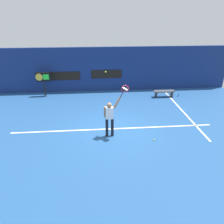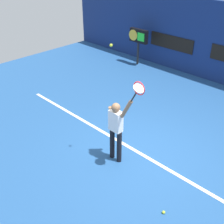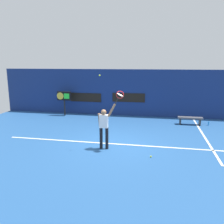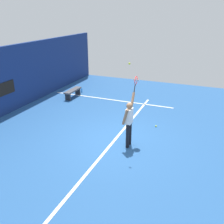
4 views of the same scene
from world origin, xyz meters
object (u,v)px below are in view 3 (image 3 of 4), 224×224
(tennis_player, at_px, (104,126))
(tennis_racket, at_px, (120,95))
(court_bench, at_px, (190,119))
(tennis_ball, at_px, (100,75))
(scoreboard_clock, at_px, (64,97))
(water_bottle, at_px, (209,123))
(spare_ball, at_px, (151,156))

(tennis_player, bearing_deg, tennis_racket, -0.37)
(tennis_racket, distance_m, court_bench, 6.18)
(tennis_player, xyz_separation_m, tennis_ball, (-0.16, -0.01, 2.06))
(tennis_player, distance_m, scoreboard_clock, 7.03)
(water_bottle, height_order, spare_ball, water_bottle)
(spare_ball, bearing_deg, tennis_player, 163.67)
(court_bench, relative_size, water_bottle, 5.83)
(tennis_racket, distance_m, tennis_ball, 1.13)
(tennis_racket, height_order, scoreboard_clock, tennis_racket)
(tennis_player, distance_m, water_bottle, 7.04)
(tennis_player, bearing_deg, water_bottle, 42.85)
(scoreboard_clock, xyz_separation_m, court_bench, (8.17, -0.96, -0.94))
(tennis_racket, bearing_deg, court_bench, 54.18)
(water_bottle, bearing_deg, tennis_ball, -137.94)
(tennis_ball, bearing_deg, water_bottle, 42.06)
(spare_ball, bearing_deg, water_bottle, 59.45)
(scoreboard_clock, distance_m, court_bench, 8.28)
(scoreboard_clock, bearing_deg, tennis_ball, -55.54)
(spare_ball, bearing_deg, court_bench, 68.44)
(tennis_player, height_order, tennis_ball, tennis_ball)
(scoreboard_clock, height_order, court_bench, scoreboard_clock)
(scoreboard_clock, bearing_deg, water_bottle, -5.98)
(tennis_racket, bearing_deg, spare_ball, -23.45)
(spare_ball, bearing_deg, tennis_racket, 156.55)
(tennis_player, height_order, tennis_racket, tennis_racket)
(tennis_ball, relative_size, scoreboard_clock, 0.04)
(scoreboard_clock, height_order, water_bottle, scoreboard_clock)
(tennis_ball, relative_size, court_bench, 0.05)
(tennis_racket, distance_m, water_bottle, 6.87)
(tennis_ball, xyz_separation_m, spare_ball, (2.13, -0.57, -3.04))
(tennis_ball, distance_m, spare_ball, 3.76)
(tennis_racket, bearing_deg, water_bottle, 46.76)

